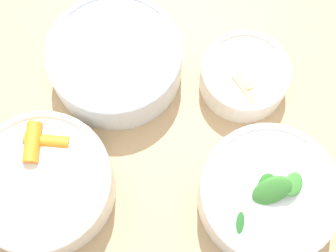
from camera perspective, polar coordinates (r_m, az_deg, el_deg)
name	(u,v)px	position (r m, az deg, el deg)	size (l,w,h in m)	color
dining_table	(135,224)	(0.76, -4.06, -11.83)	(1.14, 0.96, 0.77)	tan
bowl_carrots	(43,183)	(0.64, -15.02, -6.74)	(0.19, 0.19, 0.07)	silver
bowl_greens	(268,195)	(0.63, 12.04, -8.22)	(0.18, 0.18, 0.10)	white
bowl_beans_hotdog	(116,61)	(0.69, -6.40, 7.86)	(0.19, 0.19, 0.07)	silver
bowl_cookies	(245,75)	(0.69, 9.33, 6.11)	(0.13, 0.13, 0.05)	silver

